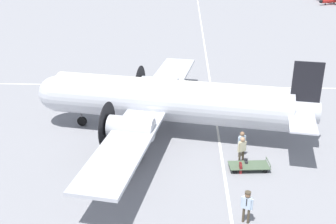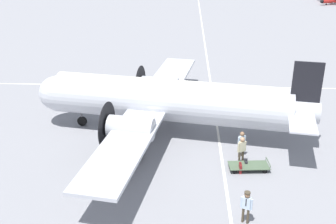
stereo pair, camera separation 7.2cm
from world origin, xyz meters
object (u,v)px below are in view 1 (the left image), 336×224
at_px(airliner_main, 162,100).
at_px(crew_foreground, 247,203).
at_px(suitcase_near_door, 240,168).
at_px(baggage_cart, 249,166).
at_px(passenger_boarding, 242,148).
at_px(suitcase_upright_spare, 246,163).
at_px(ramp_agent, 242,141).
at_px(light_aircraft_distant, 335,0).

height_order(airliner_main, crew_foreground, airliner_main).
relative_size(suitcase_near_door, baggage_cart, 0.26).
distance_m(passenger_boarding, suitcase_upright_spare, 0.98).
bearing_deg(airliner_main, passenger_boarding, 152.09).
distance_m(airliner_main, ramp_agent, 6.12).
bearing_deg(crew_foreground, ramp_agent, -70.53).
bearing_deg(crew_foreground, baggage_cart, -75.50).
bearing_deg(airliner_main, crew_foreground, 125.56).
distance_m(ramp_agent, light_aircraft_distant, 63.14).
height_order(passenger_boarding, suitcase_upright_spare, passenger_boarding).
height_order(passenger_boarding, baggage_cart, passenger_boarding).
bearing_deg(suitcase_near_door, passenger_boarding, -8.81).
xyz_separation_m(suitcase_near_door, suitcase_upright_spare, (0.67, -0.41, -0.08)).
distance_m(suitcase_near_door, light_aircraft_distant, 64.99).
xyz_separation_m(ramp_agent, suitcase_near_door, (-1.89, 0.25, -0.76)).
bearing_deg(passenger_boarding, suitcase_near_door, 52.39).
bearing_deg(ramp_agent, suitcase_upright_spare, 66.43).
xyz_separation_m(airliner_main, ramp_agent, (-3.03, -5.11, -1.47)).
bearing_deg(baggage_cart, passenger_boarding, -65.34).
distance_m(passenger_boarding, baggage_cart, 1.16).
xyz_separation_m(crew_foreground, passenger_boarding, (5.64, -0.44, -0.01)).
xyz_separation_m(suitcase_upright_spare, light_aircraft_distant, (59.50, -24.15, 0.57)).
distance_m(airliner_main, passenger_boarding, 6.51).
bearing_deg(crew_foreground, airliner_main, -40.23).
relative_size(baggage_cart, light_aircraft_distant, 0.27).
bearing_deg(suitcase_upright_spare, crew_foreground, 172.50).
bearing_deg(suitcase_upright_spare, airliner_main, 51.04).
bearing_deg(light_aircraft_distant, baggage_cart, 45.85).
xyz_separation_m(airliner_main, passenger_boarding, (-3.90, -5.01, -1.43)).
distance_m(airliner_main, baggage_cart, 7.46).
relative_size(airliner_main, suitcase_near_door, 35.25).
relative_size(passenger_boarding, ramp_agent, 1.04).
bearing_deg(crew_foreground, light_aircraft_distant, -86.82).
height_order(ramp_agent, suitcase_upright_spare, ramp_agent).
bearing_deg(ramp_agent, airliner_main, -61.73).
bearing_deg(passenger_boarding, baggage_cart, 90.16).
distance_m(crew_foreground, ramp_agent, 6.53).
xyz_separation_m(ramp_agent, suitcase_upright_spare, (-1.23, -0.16, -0.83)).
height_order(crew_foreground, ramp_agent, crew_foreground).
bearing_deg(airliner_main, suitcase_near_door, 144.54).
xyz_separation_m(crew_foreground, suitcase_near_door, (4.61, -0.28, -0.82)).
distance_m(baggage_cart, light_aircraft_distant, 64.49).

